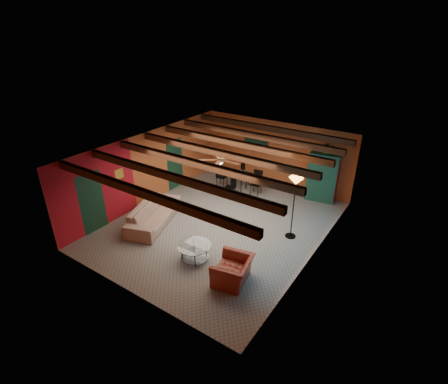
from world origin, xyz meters
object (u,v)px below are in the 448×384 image
Objects in this scene: vase at (239,165)px; potted_plant at (328,148)px; sofa at (154,214)px; dining_table at (239,179)px; armoire at (323,178)px; armchair at (233,271)px; coffee_table at (194,252)px; floor_lamp at (293,208)px.

potted_plant is at bearing 19.30° from vase.
vase reaches higher than sofa.
dining_table is 3.32m from armoire.
armchair is at bearing -93.07° from potted_plant.
potted_plant is at bearing 165.36° from armchair.
armoire is 3.58× the size of potted_plant.
armoire is at bearing 165.36° from armchair.
armchair is at bearing -59.78° from dining_table.
dining_table reaches higher than coffee_table.
coffee_table is (2.40, -0.81, -0.11)m from sofa.
coffee_table is 0.47× the size of floor_lamp.
coffee_table is at bearing -114.51° from armoire.
dining_table is at bearing 148.43° from floor_lamp.
armoire is at bearing 19.30° from dining_table.
armchair is at bearing -59.78° from vase.
dining_table is 3.66m from potted_plant.
armoire reaches higher than armchair.
dining_table is at bearing -160.70° from potted_plant.
floor_lamp is (0.09, -3.05, 0.12)m from armoire.
dining_table is at bearing -168.35° from armoire.
armoire is (4.13, 4.92, 0.56)m from sofa.
dining_table is 10.15× the size of vase.
dining_table reaches higher than armchair.
armoire is 3.30m from vase.
sofa is 4.88× the size of potted_plant.
armchair is 0.56× the size of dining_table.
sofa is 3.96m from dining_table.
sofa is at bearing -156.23° from floor_lamp.
dining_table is at bearing -161.35° from armchair.
dining_table is at bearing -34.37° from sofa.
coffee_table is 0.54× the size of armoire.
potted_plant is (0.00, 0.00, 1.18)m from armoire.
armchair is 5.60m from vase.
armoire is (1.73, 5.72, 0.67)m from coffee_table.
potted_plant reaches higher than dining_table.
vase is at bearing 106.51° from coffee_table.
coffee_table is at bearing -106.87° from potted_plant.
armoire is at bearing -59.43° from sofa.
potted_plant is at bearing 73.13° from coffee_table.
floor_lamp is at bearing -31.57° from vase.
armchair is 5.64× the size of vase.
potted_plant reaches higher than floor_lamp.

